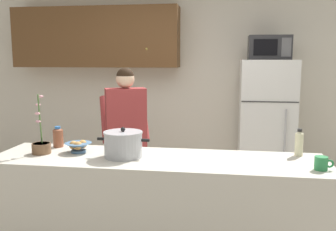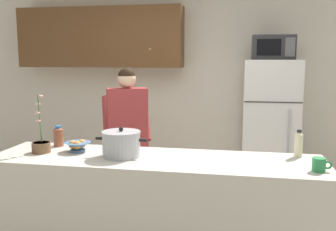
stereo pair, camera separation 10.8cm
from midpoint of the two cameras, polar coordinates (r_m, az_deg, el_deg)
The scene contains 11 objects.
back_wall_unit at distance 5.10m, azimuth 0.97°, elevation 6.09°, with size 6.00×0.48×2.60m.
kitchen_island at distance 3.09m, azimuth -0.90°, elevation -14.69°, with size 2.59×0.68×0.92m, color beige.
refrigerator at distance 4.73m, azimuth 15.76°, elevation -2.04°, with size 0.64×0.68×1.67m.
microwave at distance 4.63m, azimuth 16.29°, elevation 9.85°, with size 0.48×0.37×0.28m.
person_near_pot at distance 3.88m, azimuth -5.39°, elevation -1.74°, with size 0.59×0.54×1.59m.
cooking_pot at distance 2.96m, azimuth -6.05°, elevation -4.30°, with size 0.41×0.30×0.24m.
coffee_mug at distance 2.80m, azimuth 23.00°, elevation -6.88°, with size 0.13×0.09×0.10m.
bread_bowl at distance 3.18m, azimuth -12.59°, elevation -4.50°, with size 0.22×0.22×0.10m.
bottle_near_edge at distance 3.42m, azimuth -15.39°, elevation -3.04°, with size 0.09×0.09×0.18m.
bottle_mid_counter at distance 3.13m, azimuth 20.11°, elevation -4.03°, with size 0.06×0.06×0.22m.
potted_orchid at distance 3.23m, azimuth -17.77°, elevation -4.21°, with size 0.15×0.15×0.48m.
Camera 2 is at (0.62, -2.77, 1.68)m, focal length 40.24 mm.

